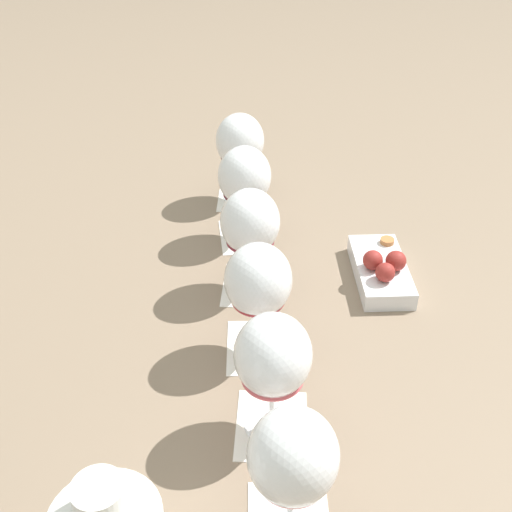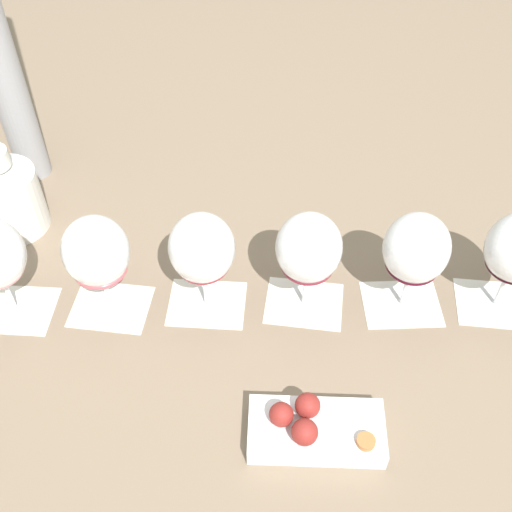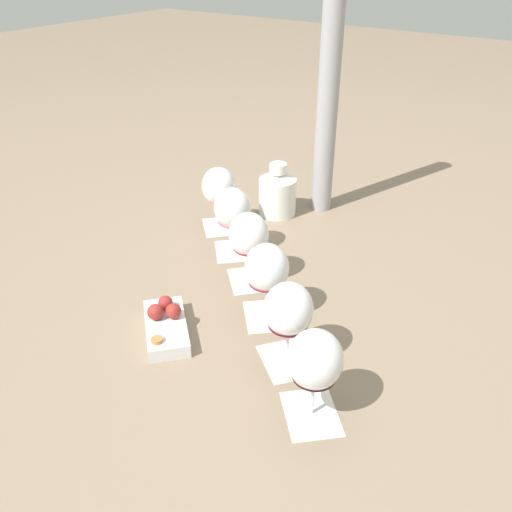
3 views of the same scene
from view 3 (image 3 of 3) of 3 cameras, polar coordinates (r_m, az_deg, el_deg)
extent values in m
plane|color=#7F6B56|center=(1.27, 0.10, -4.42)|extent=(8.00, 8.00, 0.00)
cube|color=silver|center=(1.58, -3.79, 3.12)|extent=(0.15, 0.15, 0.00)
cube|color=silver|center=(1.46, -2.40, 0.56)|extent=(0.15, 0.15, 0.00)
cube|color=silver|center=(1.33, -0.73, -2.52)|extent=(0.15, 0.15, 0.00)
cube|color=silver|center=(1.22, 1.07, -6.30)|extent=(0.15, 0.15, 0.00)
cube|color=silver|center=(1.10, 3.23, -10.89)|extent=(0.15, 0.15, 0.00)
cube|color=silver|center=(1.01, 5.83, -16.16)|extent=(0.15, 0.15, 0.00)
cylinder|color=white|center=(1.58, -3.79, 3.24)|extent=(0.07, 0.07, 0.01)
cylinder|color=white|center=(1.56, -3.84, 4.52)|extent=(0.01, 0.01, 0.07)
ellipsoid|color=white|center=(1.52, -3.95, 7.33)|extent=(0.10, 0.10, 0.11)
ellipsoid|color=pink|center=(1.54, -3.91, 6.29)|extent=(0.08, 0.08, 0.04)
cylinder|color=white|center=(1.45, -2.40, 0.69)|extent=(0.07, 0.07, 0.01)
cylinder|color=white|center=(1.43, -2.43, 2.05)|extent=(0.01, 0.01, 0.07)
ellipsoid|color=white|center=(1.40, -2.51, 5.05)|extent=(0.10, 0.10, 0.11)
ellipsoid|color=#CD525C|center=(1.41, -2.47, 3.68)|extent=(0.08, 0.08, 0.02)
cylinder|color=white|center=(1.33, -0.73, -2.38)|extent=(0.07, 0.07, 0.01)
cylinder|color=white|center=(1.31, -0.74, -0.94)|extent=(0.01, 0.01, 0.07)
ellipsoid|color=white|center=(1.27, -0.77, 2.26)|extent=(0.10, 0.10, 0.11)
ellipsoid|color=maroon|center=(1.28, -0.76, 0.99)|extent=(0.08, 0.08, 0.03)
cylinder|color=white|center=(1.21, 1.07, -6.16)|extent=(0.07, 0.07, 0.01)
cylinder|color=white|center=(1.19, 1.09, -4.64)|extent=(0.01, 0.01, 0.07)
ellipsoid|color=white|center=(1.14, 1.13, -1.24)|extent=(0.10, 0.10, 0.11)
ellipsoid|color=maroon|center=(1.16, 1.12, -2.73)|extent=(0.08, 0.08, 0.02)
cylinder|color=white|center=(1.10, 3.23, -10.74)|extent=(0.07, 0.07, 0.01)
cylinder|color=white|center=(1.08, 3.30, -9.18)|extent=(0.01, 0.01, 0.07)
ellipsoid|color=white|center=(1.02, 3.43, -5.61)|extent=(0.10, 0.10, 0.11)
ellipsoid|color=#440C1C|center=(1.05, 3.37, -7.15)|extent=(0.08, 0.08, 0.03)
cylinder|color=white|center=(1.01, 5.84, -16.02)|extent=(0.07, 0.07, 0.01)
cylinder|color=white|center=(0.98, 5.96, -14.44)|extent=(0.01, 0.01, 0.07)
ellipsoid|color=white|center=(0.92, 6.25, -10.78)|extent=(0.10, 0.10, 0.11)
ellipsoid|color=black|center=(0.94, 6.13, -12.30)|extent=(0.08, 0.08, 0.03)
cylinder|color=white|center=(1.63, 2.27, 6.29)|extent=(0.11, 0.11, 0.11)
cone|color=white|center=(1.61, 2.32, 8.42)|extent=(0.11, 0.11, 0.02)
cylinder|color=white|center=(1.60, 2.34, 9.22)|extent=(0.05, 0.05, 0.03)
cube|color=silver|center=(1.17, -9.43, -7.47)|extent=(0.18, 0.19, 0.03)
cylinder|color=#B2703D|center=(1.11, -10.39, -8.70)|extent=(0.02, 0.02, 0.01)
sphere|color=maroon|center=(1.19, -9.50, -4.90)|extent=(0.03, 0.03, 0.03)
sphere|color=maroon|center=(1.16, -8.69, -5.74)|extent=(0.03, 0.03, 0.03)
sphere|color=maroon|center=(1.17, -10.55, -5.81)|extent=(0.03, 0.03, 0.03)
cylinder|color=#99999E|center=(1.58, 7.67, 17.27)|extent=(0.06, 0.06, 0.74)
camera|label=1|loc=(1.81, -5.15, 28.66)|focal=45.00mm
camera|label=2|loc=(1.06, -38.94, 27.82)|focal=45.00mm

